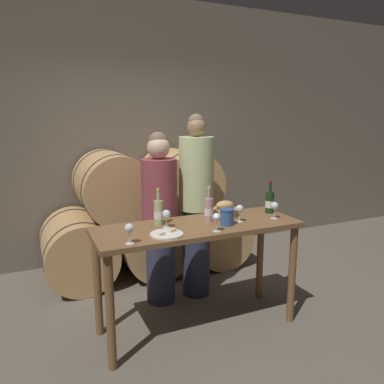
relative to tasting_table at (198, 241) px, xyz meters
The scene contains 17 objects.
ground_plane 0.78m from the tasting_table, ahead, with size 10.00×10.00×0.00m, color #665E51.
stone_wall_back 2.14m from the tasting_table, 90.00° to the left, with size 10.00×0.12×3.20m.
barrel_stack 1.39m from the tasting_table, 90.00° to the left, with size 2.35×0.95×1.42m.
tasting_table is the anchor object (origin of this frame).
person_left 0.60m from the tasting_table, 102.23° to the left, with size 0.34×0.34×1.65m.
person_right 0.66m from the tasting_table, 66.57° to the left, with size 0.34×0.34×1.81m.
wine_bottle_red 0.80m from the tasting_table, ahead, with size 0.08×0.08×0.30m.
wine_bottle_white 0.40m from the tasting_table, 155.85° to the left, with size 0.08×0.08×0.30m.
wine_bottle_rose 0.28m from the tasting_table, 25.13° to the left, with size 0.08×0.08×0.30m.
blue_crock 0.32m from the tasting_table, 25.36° to the right, with size 0.12×0.12×0.13m.
bread_basket 0.41m from the tasting_table, 24.24° to the left, with size 0.22×0.22×0.14m.
cheese_plate 0.39m from the tasting_table, 155.32° to the right, with size 0.25×0.25×0.04m.
wine_glass_far_left 0.71m from the tasting_table, 160.20° to the right, with size 0.07×0.07×0.15m.
wine_glass_left 0.36m from the tasting_table, behind, with size 0.07×0.07×0.15m.
wine_glass_center 0.33m from the tasting_table, 76.80° to the right, with size 0.07×0.07×0.15m.
wine_glass_right 0.43m from the tasting_table, 10.62° to the right, with size 0.07×0.07×0.15m.
wine_glass_far_right 0.73m from the tasting_table, ahead, with size 0.07×0.07×0.15m.
Camera 1 is at (-1.25, -2.66, 1.79)m, focal length 35.00 mm.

